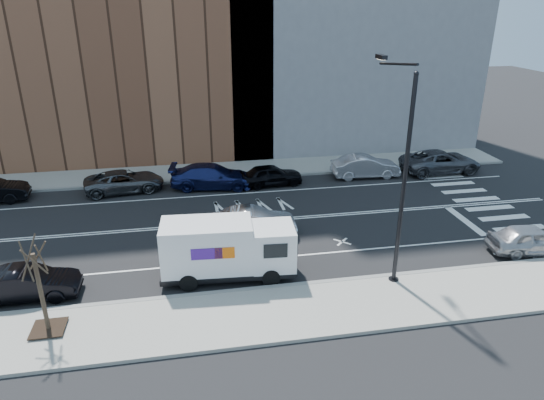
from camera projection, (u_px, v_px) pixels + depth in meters
name	position (u px, v px, depth m)	size (l,w,h in m)	color
ground	(220.00, 224.00, 26.80)	(120.00, 120.00, 0.00)	black
sidewalk_near	(238.00, 317.00, 18.77)	(44.00, 3.60, 0.15)	gray
sidewalk_far	(210.00, 171.00, 34.77)	(44.00, 3.60, 0.15)	gray
curb_near	(233.00, 292.00, 20.40)	(44.00, 0.25, 0.17)	gray
curb_far	(211.00, 180.00, 33.13)	(44.00, 0.25, 0.17)	gray
crosswalk	(483.00, 204.00, 29.46)	(3.00, 14.00, 0.01)	white
road_markings	(220.00, 224.00, 26.79)	(40.00, 8.60, 0.01)	white
bldg_brick	(87.00, 7.00, 35.44)	(26.00, 10.00, 22.00)	brown
streetlight	(400.00, 169.00, 19.74)	(0.44, 4.02, 9.34)	black
street_tree	(43.00, 300.00, 17.44)	(1.20, 1.20, 3.75)	black
fedex_van	(227.00, 249.00, 21.15)	(6.00, 2.41, 2.69)	black
far_parked_c	(124.00, 181.00, 31.10)	(2.27, 4.93, 1.37)	#484B4F
far_parked_d	(212.00, 176.00, 31.72)	(2.20, 5.40, 1.57)	navy
far_parked_e	(271.00, 175.00, 32.15)	(1.66, 4.13, 1.41)	black
far_parked_f	(365.00, 166.00, 33.63)	(1.63, 4.66, 1.54)	#B9B8BD
far_parked_g	(441.00, 162.00, 34.59)	(2.61, 5.67, 1.58)	#4C4D53
driving_sedan	(253.00, 222.00, 25.25)	(1.56, 4.46, 1.47)	#BABBC0
near_parked_rear_a	(27.00, 284.00, 19.88)	(1.44, 4.13, 1.36)	black
near_parked_front	(532.00, 240.00, 23.49)	(1.67, 4.15, 1.41)	#ACADB1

